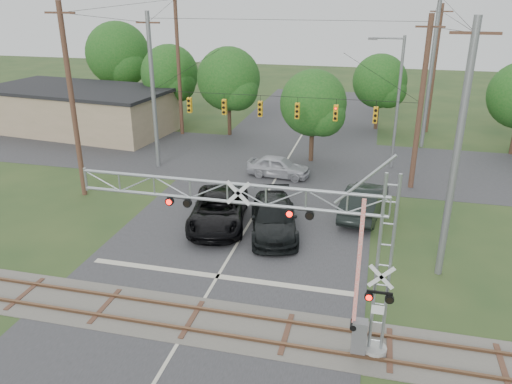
% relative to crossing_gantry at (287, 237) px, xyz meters
% --- Properties ---
extents(ground, '(160.00, 160.00, 0.00)m').
position_rel_crossing_gantry_xyz_m(ground, '(-3.98, -1.64, -4.54)').
color(ground, '#243D1C').
rests_on(ground, ground).
extents(road_main, '(14.00, 90.00, 0.02)m').
position_rel_crossing_gantry_xyz_m(road_main, '(-3.98, 8.36, -4.53)').
color(road_main, '#2D2D30').
rests_on(road_main, ground).
extents(road_cross, '(90.00, 12.00, 0.02)m').
position_rel_crossing_gantry_xyz_m(road_cross, '(-3.98, 22.36, -4.53)').
color(road_cross, '#2D2D30').
rests_on(road_cross, ground).
extents(railroad_track, '(90.00, 3.20, 0.17)m').
position_rel_crossing_gantry_xyz_m(railroad_track, '(-3.98, 0.36, -4.51)').
color(railroad_track, '#534F48').
rests_on(railroad_track, ground).
extents(crossing_gantry, '(11.87, 0.93, 7.25)m').
position_rel_crossing_gantry_xyz_m(crossing_gantry, '(0.00, 0.00, 0.00)').
color(crossing_gantry, gray).
rests_on(crossing_gantry, ground).
extents(traffic_signal_span, '(19.34, 0.36, 11.50)m').
position_rel_crossing_gantry_xyz_m(traffic_signal_span, '(-3.08, 18.36, 1.07)').
color(traffic_signal_span, slate).
rests_on(traffic_signal_span, ground).
extents(pickup_black, '(4.27, 7.12, 1.85)m').
position_rel_crossing_gantry_xyz_m(pickup_black, '(-5.71, 9.47, -3.62)').
color(pickup_black, black).
rests_on(pickup_black, ground).
extents(car_dark, '(3.99, 6.67, 1.81)m').
position_rel_crossing_gantry_xyz_m(car_dark, '(-2.37, 9.21, -3.64)').
color(car_dark, black).
rests_on(car_dark, ground).
extents(sedan_silver, '(4.77, 2.30, 1.57)m').
position_rel_crossing_gantry_xyz_m(sedan_silver, '(-3.91, 18.31, -3.76)').
color(sedan_silver, '#ABACB3').
rests_on(sedan_silver, ground).
extents(suv_dark, '(2.92, 6.05, 1.91)m').
position_rel_crossing_gantry_xyz_m(suv_dark, '(2.50, 12.83, -3.59)').
color(suv_dark, black).
rests_on(suv_dark, ground).
extents(commercial_building, '(18.90, 11.18, 4.20)m').
position_rel_crossing_gantry_xyz_m(commercial_building, '(-25.32, 26.75, -2.44)').
color(commercial_building, gray).
rests_on(commercial_building, ground).
extents(streetlight, '(2.63, 0.27, 9.87)m').
position_rel_crossing_gantry_xyz_m(streetlight, '(4.02, 22.37, 0.98)').
color(streetlight, slate).
rests_on(streetlight, ground).
extents(utility_poles, '(25.54, 27.80, 13.07)m').
position_rel_crossing_gantry_xyz_m(utility_poles, '(-2.20, 22.01, 1.76)').
color(utility_poles, '#492D22').
rests_on(utility_poles, ground).
extents(treeline, '(53.12, 19.25, 9.84)m').
position_rel_crossing_gantry_xyz_m(treeline, '(-3.35, 30.62, 1.04)').
color(treeline, '#3C281B').
rests_on(treeline, ground).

